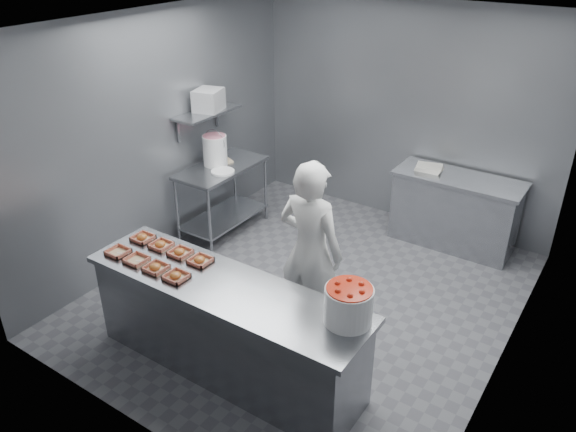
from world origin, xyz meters
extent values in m
plane|color=#4C4C51|center=(0.00, 0.00, 0.00)|extent=(4.50, 4.50, 0.00)
plane|color=white|center=(0.00, 0.00, 2.80)|extent=(4.50, 4.50, 0.00)
cube|color=slate|center=(0.00, 2.25, 1.40)|extent=(4.00, 0.04, 2.80)
cube|color=slate|center=(-2.00, 0.00, 1.40)|extent=(0.04, 4.50, 2.80)
cube|color=slate|center=(2.00, 0.00, 1.40)|extent=(0.04, 4.50, 2.80)
cube|color=slate|center=(0.00, -1.35, 0.88)|extent=(2.60, 0.70, 0.05)
cube|color=slate|center=(0.00, -1.35, 0.42)|extent=(2.50, 0.64, 0.85)
cube|color=slate|center=(-1.65, 0.60, 0.88)|extent=(0.60, 1.20, 0.04)
cube|color=slate|center=(-1.65, 0.60, 0.20)|extent=(0.56, 1.15, 0.03)
cylinder|color=slate|center=(-1.91, 0.04, 0.44)|extent=(0.04, 0.04, 0.88)
cylinder|color=slate|center=(-1.39, 0.04, 0.44)|extent=(0.04, 0.04, 0.88)
cylinder|color=slate|center=(-1.91, 1.16, 0.44)|extent=(0.04, 0.04, 0.88)
cylinder|color=slate|center=(-1.39, 1.16, 0.44)|extent=(0.04, 0.04, 0.88)
cube|color=slate|center=(0.90, 1.90, 0.88)|extent=(1.50, 0.60, 0.05)
cube|color=slate|center=(0.90, 1.90, 0.42)|extent=(1.44, 0.55, 0.85)
cube|color=slate|center=(-1.82, 0.60, 1.55)|extent=(0.35, 0.90, 0.03)
cube|color=tan|center=(-1.11, -1.50, 0.92)|extent=(0.18, 0.18, 0.04)
cube|color=white|center=(-1.06, -1.49, 0.91)|extent=(0.10, 0.06, 0.00)
cube|color=tan|center=(-0.87, -1.50, 0.92)|extent=(0.18, 0.18, 0.04)
cube|color=white|center=(-0.82, -1.49, 0.91)|extent=(0.10, 0.06, 0.00)
cube|color=tan|center=(-0.63, -1.50, 0.92)|extent=(0.18, 0.18, 0.04)
cube|color=white|center=(-0.58, -1.49, 0.91)|extent=(0.10, 0.06, 0.00)
ellipsoid|color=#C36630|center=(-0.64, -1.50, 0.93)|extent=(0.10, 0.10, 0.05)
cube|color=tan|center=(-0.39, -1.50, 0.92)|extent=(0.18, 0.18, 0.04)
cube|color=white|center=(-0.34, -1.49, 0.91)|extent=(0.10, 0.06, 0.00)
ellipsoid|color=#C36630|center=(-0.40, -1.50, 0.93)|extent=(0.10, 0.10, 0.05)
cube|color=tan|center=(-1.11, -1.20, 0.92)|extent=(0.18, 0.18, 0.04)
cube|color=white|center=(-1.06, -1.18, 0.91)|extent=(0.10, 0.06, 0.00)
ellipsoid|color=#C36630|center=(-1.12, -1.20, 0.93)|extent=(0.10, 0.10, 0.05)
cube|color=tan|center=(-0.87, -1.20, 0.92)|extent=(0.18, 0.18, 0.04)
cube|color=white|center=(-0.82, -1.18, 0.91)|extent=(0.10, 0.06, 0.00)
ellipsoid|color=#C36630|center=(-0.88, -1.20, 0.93)|extent=(0.10, 0.10, 0.05)
cube|color=tan|center=(-0.63, -1.20, 0.92)|extent=(0.18, 0.18, 0.04)
cube|color=white|center=(-0.58, -1.18, 0.91)|extent=(0.10, 0.06, 0.00)
ellipsoid|color=#C36630|center=(-0.64, -1.20, 0.93)|extent=(0.10, 0.10, 0.05)
cube|color=tan|center=(-0.39, -1.20, 0.92)|extent=(0.18, 0.18, 0.04)
cube|color=white|center=(-0.34, -1.18, 0.91)|extent=(0.10, 0.06, 0.00)
ellipsoid|color=#C36630|center=(-0.40, -1.20, 0.93)|extent=(0.10, 0.10, 0.05)
imported|color=silver|center=(0.31, -0.48, 0.89)|extent=(0.65, 0.43, 1.78)
cylinder|color=white|center=(1.08, -1.20, 1.05)|extent=(0.37, 0.37, 0.29)
cylinder|color=red|center=(1.08, -1.20, 1.18)|extent=(0.34, 0.34, 0.04)
cylinder|color=white|center=(-1.74, 0.60, 1.09)|extent=(0.29, 0.29, 0.37)
cylinder|color=#D1688E|center=(-1.74, 0.60, 1.27)|extent=(0.27, 0.27, 0.02)
torus|color=slate|center=(-1.74, 0.60, 1.20)|extent=(0.31, 0.01, 0.31)
cylinder|color=white|center=(-1.51, 0.46, 0.91)|extent=(0.37, 0.37, 0.02)
cube|color=#CCB28C|center=(-1.69, 0.75, 0.91)|extent=(0.19, 0.18, 0.02)
cube|color=gray|center=(-1.82, 0.64, 1.69)|extent=(0.37, 0.40, 0.25)
cube|color=silver|center=(0.52, 1.90, 0.93)|extent=(0.32, 0.25, 0.06)
camera|label=1|loc=(2.57, -4.25, 3.57)|focal=35.00mm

